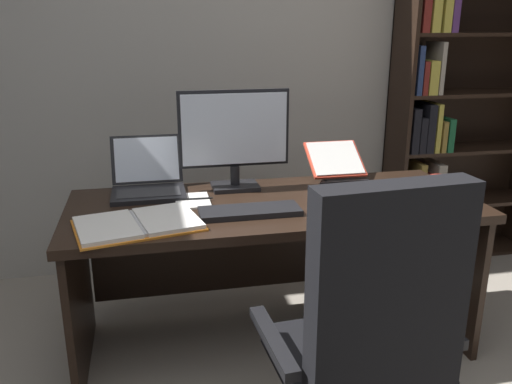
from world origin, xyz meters
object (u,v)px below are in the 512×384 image
desk (270,235)px  coffee_mug (438,185)px  office_chair (365,358)px  computer_mouse (319,205)px  reading_stand_with_book (336,162)px  monitor (234,139)px  bookshelf (453,94)px  open_binder (138,224)px  laptop (148,182)px  notepad (193,201)px  pen (197,199)px  keyboard (250,211)px

desk → coffee_mug: bearing=-8.6°
office_chair → computer_mouse: bearing=80.9°
reading_stand_with_book → monitor: bearing=-173.3°
computer_mouse → reading_stand_with_book: size_ratio=0.38×
bookshelf → open_binder: bearing=-152.5°
monitor → open_binder: monitor is taller
monitor → laptop: monitor is taller
notepad → bookshelf: bearing=23.9°
office_chair → coffee_mug: (0.67, 0.77, 0.31)m
coffee_mug → computer_mouse: bearing=-171.2°
computer_mouse → office_chair: bearing=-95.0°
open_binder → coffee_mug: 1.37m
notepad → monitor: bearing=37.3°
desk → laptop: bearing=162.6°
pen → office_chair: bearing=-63.6°
open_binder → notepad: open_binder is taller
laptop → reading_stand_with_book: bearing=3.2°
pen → coffee_mug: 1.11m
reading_stand_with_book → open_binder: size_ratio=0.52×
bookshelf → notepad: 1.88m
open_binder → office_chair: bearing=-54.7°
bookshelf → desk: bearing=-150.9°
keyboard → notepad: size_ratio=2.00×
monitor → laptop: bearing=178.5°
office_chair → keyboard: bearing=105.4°
reading_stand_with_book → coffee_mug: reading_stand_with_book is taller
laptop → computer_mouse: bearing=-28.4°
open_binder → pen: bearing=32.4°
monitor → notepad: 0.36m
laptop → pen: laptop is taller
monitor → office_chair: bearing=-77.1°
keyboard → coffee_mug: size_ratio=4.94×
open_binder → keyboard: bearing=-6.3°
keyboard → open_binder: same height
keyboard → notepad: (-0.22, 0.20, -0.01)m
bookshelf → laptop: size_ratio=6.36×
computer_mouse → open_binder: computer_mouse is taller
keyboard → computer_mouse: 0.30m
desk → pen: pen is taller
bookshelf → reading_stand_with_book: (-0.94, -0.52, -0.26)m
office_chair → open_binder: office_chair is taller
bookshelf → computer_mouse: size_ratio=20.45×
monitor → notepad: bearing=-142.7°
office_chair → notepad: office_chair is taller
notepad → office_chair: bearing=-62.5°
desk → office_chair: size_ratio=1.69×
office_chair → open_binder: 0.98m
office_chair → coffee_mug: size_ratio=12.58×
monitor → open_binder: (-0.45, -0.42, -0.23)m
desk → monitor: (-0.14, 0.16, 0.43)m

